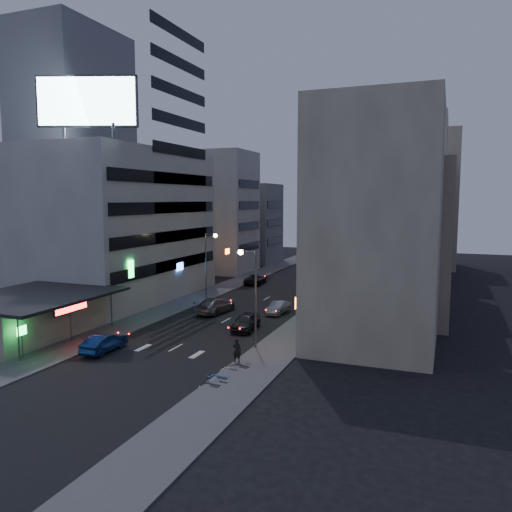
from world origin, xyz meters
The scene contains 29 objects.
ground centered at (0.00, 0.00, 0.00)m, with size 180.00×180.00×0.00m, color black.
sidewalk_left centered at (-8.00, 30.00, 0.06)m, with size 4.00×120.00×0.12m, color #4C4C4F.
sidewalk_right centered at (8.00, 30.00, 0.06)m, with size 4.00×120.00×0.12m, color #4C4C4F.
food_court centered at (-13.90, 2.00, 1.98)m, with size 11.00×13.00×3.88m.
white_building centered at (-17.00, 20.00, 9.00)m, with size 14.00×24.00×18.00m, color beige.
grey_tower centered at (-26.00, 23.00, 17.00)m, with size 10.00×14.00×34.00m, color slate.
shophouse_near centered at (15.00, 10.50, 10.00)m, with size 10.00×11.00×20.00m, color beige.
shophouse_mid centered at (15.50, 22.00, 8.00)m, with size 11.00×12.00×16.00m, color tan.
shophouse_far centered at (15.00, 35.00, 11.00)m, with size 10.00×14.00×22.00m, color beige.
far_left_a centered at (-15.50, 45.00, 10.00)m, with size 11.00×10.00×20.00m, color beige.
far_left_b centered at (-16.00, 58.00, 7.50)m, with size 12.00×10.00×15.00m, color slate.
far_right_a centered at (15.50, 50.00, 9.00)m, with size 11.00×12.00×18.00m, color tan.
far_right_b centered at (16.00, 64.00, 12.00)m, with size 12.00×12.00×24.00m, color beige.
billboard centered at (-12.99, 9.97, 21.66)m, with size 9.52×3.75×6.20m.
street_lamp_right_near centered at (5.90, 6.00, 5.36)m, with size 1.60×0.44×8.02m.
street_lamp_left centered at (-5.90, 22.00, 5.36)m, with size 1.60×0.44×8.02m.
street_lamp_right_far centered at (5.90, 40.00, 5.36)m, with size 1.60×0.44×8.02m.
parked_car_right_near centered at (3.27, 11.31, 0.79)m, with size 1.87×4.65×1.59m, color black.
parked_car_right_mid centered at (3.96, 18.66, 0.66)m, with size 1.40×4.01×1.32m, color #A3A5AB.
parked_car_left centered at (-5.11, 35.28, 0.70)m, with size 2.31×5.01×1.39m, color #28272C.
parked_car_right_far centered at (5.60, 35.03, 0.64)m, with size 1.79×4.41×1.28m, color #919399.
road_car_blue centered at (-4.80, 1.00, 0.73)m, with size 1.55×4.45×1.47m, color navy.
road_car_silver centered at (-2.48, 16.61, 0.82)m, with size 2.30×5.66×1.64m, color gray.
person centered at (6.30, 2.16, 1.02)m, with size 0.66×0.43×1.81m, color black.
scooter_black_a centered at (7.24, -2.55, 0.67)m, with size 1.79×0.60×1.10m, color black, non-canonical shape.
scooter_silver_a centered at (7.46, -1.62, 0.67)m, with size 1.82×0.61×1.11m, color #939499, non-canonical shape.
scooter_blue centered at (7.11, -1.01, 0.72)m, with size 1.95×0.65×1.19m, color navy, non-canonical shape.
scooter_black_b centered at (7.67, 1.46, 0.69)m, with size 1.86×0.62×1.14m, color black, non-canonical shape.
scooter_silver_b centered at (7.05, 0.84, 0.63)m, with size 1.66×0.55×1.01m, color #A6A7AE, non-canonical shape.
Camera 1 is at (20.64, -30.87, 12.20)m, focal length 35.00 mm.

